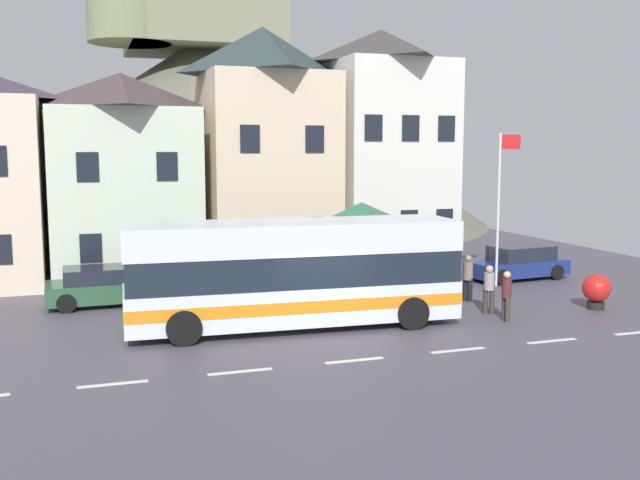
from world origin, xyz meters
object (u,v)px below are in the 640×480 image
townhouse_03 (380,148)px  pedestrian_03 (489,287)px  parked_car_00 (518,263)px  pedestrian_02 (392,282)px  townhouse_01 (123,176)px  pedestrian_01 (468,276)px  townhouse_02 (264,150)px  pedestrian_00 (506,295)px  flagpole (501,197)px  transit_bus (293,274)px  parked_car_01 (391,267)px  parked_car_03 (103,286)px  hilltop_castle (203,126)px  harbour_buoy (596,290)px  bus_shelter (361,217)px  public_bench (387,272)px

townhouse_03 → pedestrian_03: 12.19m
parked_car_00 → pedestrian_02: pedestrian_02 is taller
townhouse_01 → pedestrian_01: 15.05m
townhouse_01 → townhouse_02: townhouse_02 is taller
pedestrian_00 → pedestrian_01: size_ratio=0.96×
pedestrian_00 → flagpole: (2.99, 5.20, 2.71)m
pedestrian_02 → transit_bus: bearing=-156.4°
transit_bus → parked_car_01: bearing=48.5°
parked_car_03 → pedestrian_01: size_ratio=2.38×
hilltop_castle → parked_car_03: bearing=-106.3°
parked_car_03 → flagpole: size_ratio=0.66×
transit_bus → harbour_buoy: 10.55m
transit_bus → bus_shelter: size_ratio=2.82×
parked_car_00 → pedestrian_02: bearing=17.7°
transit_bus → townhouse_02: bearing=83.4°
parked_car_00 → parked_car_01: 5.43m
parked_car_00 → townhouse_01: bearing=-27.8°
transit_bus → pedestrian_02: (4.07, 1.78, -0.77)m
hilltop_castle → parked_car_01: hilltop_castle is taller
pedestrian_00 → public_bench: pedestrian_00 is taller
transit_bus → flagpole: (9.60, 3.85, 1.92)m
townhouse_01 → bus_shelter: (8.03, -7.19, -1.37)m
parked_car_03 → harbour_buoy: parked_car_03 is taller
flagpole → harbour_buoy: flagpole is taller
townhouse_03 → parked_car_00: bearing=-58.3°
pedestrian_03 → flagpole: 5.73m
parked_car_03 → pedestrian_03: (12.03, -5.42, 0.23)m
pedestrian_03 → harbour_buoy: bearing=-8.2°
transit_bus → pedestrian_00: transit_bus is taller
parked_car_03 → townhouse_01: bearing=78.3°
parked_car_00 → parked_car_03: bearing=-6.9°
townhouse_02 → bus_shelter: townhouse_02 is taller
pedestrian_01 → pedestrian_03: bearing=-100.4°
townhouse_03 → flagpole: size_ratio=1.81×
public_bench → harbour_buoy: size_ratio=1.44×
bus_shelter → pedestrian_03: size_ratio=2.23×
townhouse_01 → flagpole: (13.88, -7.25, -0.73)m
townhouse_01 → public_bench: bearing=-28.0°
parked_car_01 → pedestrian_02: size_ratio=2.90×
pedestrian_00 → pedestrian_02: (-2.53, 3.13, 0.02)m
public_bench → pedestrian_03: bearing=-80.8°
harbour_buoy → public_bench: bearing=126.0°
parked_car_00 → parked_car_01: bearing=-17.8°
harbour_buoy → pedestrian_02: bearing=157.9°
townhouse_03 → hilltop_castle: size_ratio=0.26×
townhouse_01 → harbour_buoy: bearing=-38.9°
hilltop_castle → public_bench: size_ratio=23.78×
pedestrian_03 → flagpole: size_ratio=0.27×
townhouse_02 → flagpole: townhouse_02 is taller
bus_shelter → parked_car_03: 9.51m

